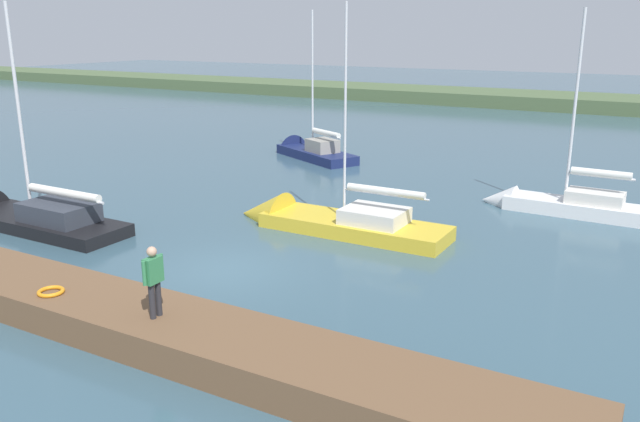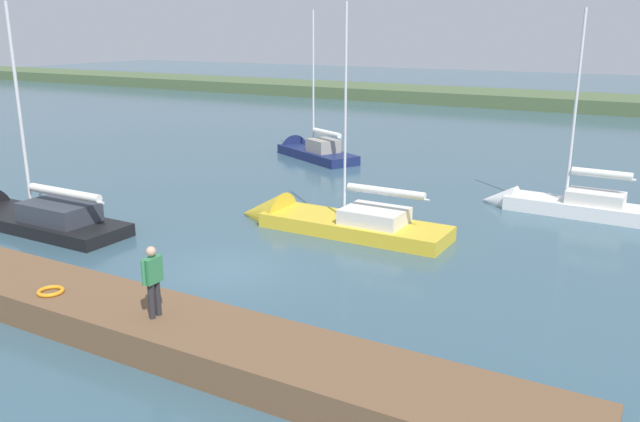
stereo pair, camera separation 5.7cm
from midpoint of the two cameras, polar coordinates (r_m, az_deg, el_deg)
name	(u,v)px [view 2 (the right image)]	position (r m, az deg, el deg)	size (l,w,h in m)	color
ground_plane	(225,271)	(20.12, -8.30, -5.21)	(200.00, 200.00, 0.00)	#385666
far_shoreline	(546,107)	(65.21, 19.32, 8.64)	(180.00, 8.00, 2.40)	#4C603D
dock_pier	(111,313)	(16.92, -17.84, -8.57)	(22.83, 2.35, 0.78)	brown
life_ring_buoy	(51,291)	(17.60, -22.53, -6.54)	(0.66, 0.66, 0.10)	orange
sailboat_mid_channel	(306,152)	(37.73, -1.17, 5.18)	(7.11, 4.87, 8.95)	navy
sailboat_far_left	(322,224)	(24.02, 0.24, -1.16)	(8.40, 2.15, 9.01)	gold
sailboat_far_right	(561,207)	(27.73, 20.46, 0.33)	(6.91, 1.76, 8.54)	white
sailboat_near_dock	(19,219)	(27.13, -24.94, -0.68)	(8.83, 2.26, 9.13)	black
person_on_dock	(153,277)	(15.13, -14.39, -5.61)	(0.23, 0.65, 1.70)	#28282D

